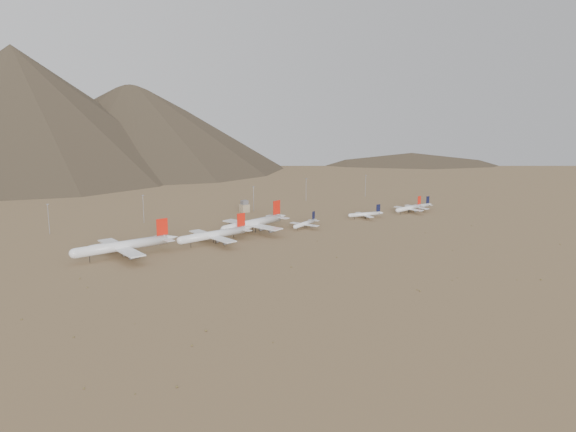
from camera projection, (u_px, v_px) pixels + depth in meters
ground at (287, 239)px, 451.42m from camera, size 3000.00×3000.00×0.00m
mountain_ridge at (40, 83)px, 1150.57m from camera, size 4400.00×1000.00×300.00m
widebody_west at (123, 246)px, 396.28m from camera, size 80.67×62.12×23.95m
widebody_centre at (214, 235)px, 435.32m from camera, size 69.57×53.90×20.70m
widebody_east at (253, 223)px, 472.97m from camera, size 77.26×61.08×23.52m
narrowbody_a at (305, 223)px, 491.15m from camera, size 36.34×27.29×12.68m
narrowbody_b at (366, 214)px, 533.05m from camera, size 37.77×27.74×12.64m
narrowbody_c at (410, 208)px, 561.75m from camera, size 45.20×32.85×14.98m
narrowbody_d at (418, 206)px, 573.33m from camera, size 40.55×28.92×13.38m
control_tower at (244, 207)px, 564.13m from camera, size 8.00×8.00×12.00m
mast_far_west at (49, 217)px, 465.81m from camera, size 2.00×0.60×25.70m
mast_west at (143, 207)px, 511.62m from camera, size 2.00×0.60×25.70m
mast_centre at (254, 198)px, 566.76m from camera, size 2.00×0.60×25.70m
mast_east at (306, 188)px, 629.04m from camera, size 2.00×0.60×25.70m
mast_far_east at (366, 185)px, 658.22m from camera, size 2.00×0.60×25.70m
desert_scrub at (332, 280)px, 344.51m from camera, size 372.75×164.07×0.88m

